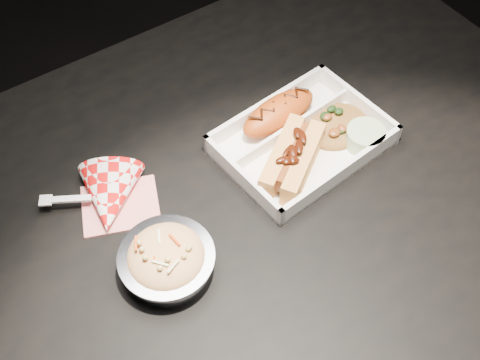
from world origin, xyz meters
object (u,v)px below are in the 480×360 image
Objects in this scene: dining_table at (229,232)px; foil_coleslaw_cup at (167,259)px; fried_pastry at (279,113)px; food_tray at (301,142)px; napkin_fork at (110,198)px; hotdog at (293,158)px.

dining_table is 0.18m from foil_coleslaw_cup.
dining_table is 8.61× the size of fried_pastry.
food_tray is 1.58× the size of napkin_fork.
hotdog reaches higher than dining_table.
napkin_fork is (-0.02, 0.14, -0.01)m from foil_coleslaw_cup.
food_tray is at bearing 7.77° from dining_table.
food_tray is 0.06m from hotdog.
food_tray is (0.15, 0.02, 0.10)m from dining_table.
napkin_fork reaches higher than hotdog.
foil_coleslaw_cup is at bearing -158.83° from dining_table.
hotdog is at bearing 9.60° from foil_coleslaw_cup.
hotdog reaches higher than foil_coleslaw_cup.
foil_coleslaw_cup is at bearing -53.24° from napkin_fork.
fried_pastry is at bearing 27.61° from napkin_fork.
foil_coleslaw_cup is at bearing -170.86° from food_tray.
hotdog is (0.11, -0.01, 0.12)m from dining_table.
napkin_fork is at bearing 125.29° from hotdog.
food_tray is at bearing 14.17° from foil_coleslaw_cup.
foil_coleslaw_cup is at bearing 156.10° from hotdog.
fried_pastry is 1.08× the size of foil_coleslaw_cup.
napkin_fork reaches higher than foil_coleslaw_cup.
foil_coleslaw_cup is (-0.24, -0.04, -0.00)m from hotdog.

